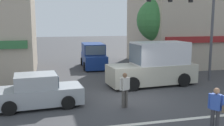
{
  "coord_description": "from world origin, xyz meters",
  "views": [
    {
      "loc": [
        -4.3,
        -12.8,
        4.01
      ],
      "look_at": [
        -0.51,
        2.0,
        1.6
      ],
      "focal_mm": 42.0,
      "sensor_mm": 36.0,
      "label": 1
    }
  ],
  "objects_px": {
    "sedan_waiting_far": "(38,92)",
    "box_truck_crossing_rightbound": "(155,66)",
    "pedestrian_foreground_with_bag": "(216,107)",
    "van_crossing_leftbound": "(93,56)",
    "pedestrian_mid_crossing": "(125,88)",
    "street_tree": "(158,20)",
    "traffic_light_mast": "(195,17)"
  },
  "relations": [
    {
      "from": "van_crossing_leftbound",
      "to": "pedestrian_foreground_with_bag",
      "type": "bearing_deg",
      "value": -83.12
    },
    {
      "from": "pedestrian_foreground_with_bag",
      "to": "pedestrian_mid_crossing",
      "type": "distance_m",
      "value": 4.24
    },
    {
      "from": "sedan_waiting_far",
      "to": "box_truck_crossing_rightbound",
      "type": "height_order",
      "value": "box_truck_crossing_rightbound"
    },
    {
      "from": "street_tree",
      "to": "box_truck_crossing_rightbound",
      "type": "height_order",
      "value": "street_tree"
    },
    {
      "from": "sedan_waiting_far",
      "to": "box_truck_crossing_rightbound",
      "type": "xyz_separation_m",
      "value": [
        7.14,
        2.7,
        0.54
      ]
    },
    {
      "from": "sedan_waiting_far",
      "to": "van_crossing_leftbound",
      "type": "distance_m",
      "value": 11.13
    },
    {
      "from": "traffic_light_mast",
      "to": "pedestrian_mid_crossing",
      "type": "distance_m",
      "value": 8.12
    },
    {
      "from": "street_tree",
      "to": "sedan_waiting_far",
      "type": "height_order",
      "value": "street_tree"
    },
    {
      "from": "traffic_light_mast",
      "to": "sedan_waiting_far",
      "type": "distance_m",
      "value": 11.09
    },
    {
      "from": "sedan_waiting_far",
      "to": "van_crossing_leftbound",
      "type": "bearing_deg",
      "value": 65.95
    },
    {
      "from": "traffic_light_mast",
      "to": "pedestrian_foreground_with_bag",
      "type": "height_order",
      "value": "traffic_light_mast"
    },
    {
      "from": "traffic_light_mast",
      "to": "sedan_waiting_far",
      "type": "relative_size",
      "value": 1.47
    },
    {
      "from": "traffic_light_mast",
      "to": "pedestrian_foreground_with_bag",
      "type": "bearing_deg",
      "value": -115.85
    },
    {
      "from": "street_tree",
      "to": "pedestrian_mid_crossing",
      "type": "distance_m",
      "value": 11.42
    },
    {
      "from": "street_tree",
      "to": "pedestrian_mid_crossing",
      "type": "height_order",
      "value": "street_tree"
    },
    {
      "from": "van_crossing_leftbound",
      "to": "sedan_waiting_far",
      "type": "bearing_deg",
      "value": -114.05
    },
    {
      "from": "sedan_waiting_far",
      "to": "pedestrian_foreground_with_bag",
      "type": "height_order",
      "value": "pedestrian_foreground_with_bag"
    },
    {
      "from": "street_tree",
      "to": "sedan_waiting_far",
      "type": "xyz_separation_m",
      "value": [
        -9.75,
        -8.14,
        -3.42
      ]
    },
    {
      "from": "street_tree",
      "to": "box_truck_crossing_rightbound",
      "type": "distance_m",
      "value": 6.69
    },
    {
      "from": "sedan_waiting_far",
      "to": "pedestrian_foreground_with_bag",
      "type": "bearing_deg",
      "value": -36.51
    },
    {
      "from": "traffic_light_mast",
      "to": "pedestrian_foreground_with_bag",
      "type": "relative_size",
      "value": 3.71
    },
    {
      "from": "sedan_waiting_far",
      "to": "pedestrian_mid_crossing",
      "type": "distance_m",
      "value": 4.13
    },
    {
      "from": "street_tree",
      "to": "pedestrian_foreground_with_bag",
      "type": "distance_m",
      "value": 13.65
    },
    {
      "from": "sedan_waiting_far",
      "to": "box_truck_crossing_rightbound",
      "type": "bearing_deg",
      "value": 20.73
    },
    {
      "from": "box_truck_crossing_rightbound",
      "to": "pedestrian_foreground_with_bag",
      "type": "distance_m",
      "value": 7.43
    },
    {
      "from": "van_crossing_leftbound",
      "to": "pedestrian_mid_crossing",
      "type": "relative_size",
      "value": 2.81
    },
    {
      "from": "traffic_light_mast",
      "to": "street_tree",
      "type": "bearing_deg",
      "value": 93.38
    },
    {
      "from": "traffic_light_mast",
      "to": "pedestrian_foreground_with_bag",
      "type": "xyz_separation_m",
      "value": [
        -3.72,
        -7.68,
        -3.35
      ]
    },
    {
      "from": "street_tree",
      "to": "pedestrian_mid_crossing",
      "type": "relative_size",
      "value": 3.58
    },
    {
      "from": "box_truck_crossing_rightbound",
      "to": "pedestrian_foreground_with_bag",
      "type": "xyz_separation_m",
      "value": [
        -0.81,
        -7.38,
        -0.3
      ]
    },
    {
      "from": "traffic_light_mast",
      "to": "sedan_waiting_far",
      "type": "bearing_deg",
      "value": -163.37
    },
    {
      "from": "van_crossing_leftbound",
      "to": "pedestrian_foreground_with_bag",
      "type": "relative_size",
      "value": 2.81
    }
  ]
}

